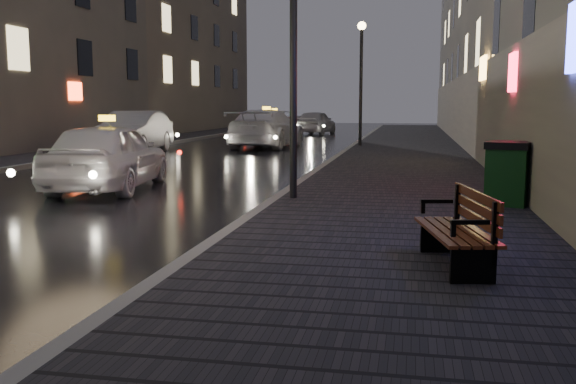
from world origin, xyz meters
name	(u,v)px	position (x,y,z in m)	size (l,w,h in m)	color
ground	(26,285)	(0.00, 0.00, 0.00)	(120.00, 120.00, 0.00)	black
sidewalk	(407,149)	(3.90, 21.00, 0.07)	(4.60, 58.00, 0.15)	black
curb	(350,149)	(1.50, 21.00, 0.07)	(0.20, 58.00, 0.15)	slate
sidewalk_far	(125,146)	(-8.70, 21.00, 0.07)	(2.40, 58.00, 0.15)	black
curb_far	(152,146)	(-7.40, 21.00, 0.07)	(0.20, 58.00, 0.15)	slate
building_near	(483,3)	(7.10, 25.00, 6.50)	(1.80, 50.00, 13.00)	#605B54
building_far_c	(169,55)	(-13.50, 39.00, 5.50)	(6.00, 22.00, 11.00)	#6B6051
lamp_near	(293,21)	(1.85, 6.00, 3.49)	(0.36, 0.36, 5.28)	black
lamp_far	(361,68)	(1.85, 22.00, 3.49)	(0.36, 0.36, 5.28)	black
bench	(461,229)	(4.65, 1.15, 0.58)	(0.90, 1.75, 0.85)	black
trash_bin	(508,173)	(5.80, 5.89, 0.73)	(0.94, 0.94, 1.14)	black
taxi_near	(108,156)	(-2.71, 7.43, 0.78)	(1.85, 4.60, 1.57)	silver
car_left_mid	(134,132)	(-6.76, 17.74, 0.84)	(1.77, 5.09, 1.68)	#98979F
taxi_mid	(267,129)	(-2.36, 22.10, 0.85)	(2.38, 5.85, 1.70)	white
taxi_far	(275,123)	(-4.55, 33.96, 0.76)	(2.53, 5.49, 1.53)	silver
car_far	(316,122)	(-2.07, 35.10, 0.76)	(1.80, 4.47, 1.52)	#A5A4AC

